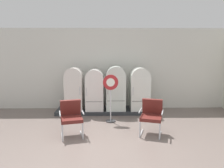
% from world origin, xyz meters
% --- Properties ---
extents(ground, '(12.00, 10.00, 0.05)m').
position_xyz_m(ground, '(0.00, 0.00, -0.03)').
color(ground, '#6D5F59').
extents(back_wall, '(11.76, 0.12, 3.11)m').
position_xyz_m(back_wall, '(0.00, 3.66, 1.57)').
color(back_wall, silver).
rests_on(back_wall, ground).
extents(display_plinth, '(3.73, 0.95, 0.13)m').
position_xyz_m(display_plinth, '(0.00, 3.02, 0.06)').
color(display_plinth, '#2C3034').
rests_on(display_plinth, ground).
extents(refrigerator_0, '(0.62, 0.66, 1.54)m').
position_xyz_m(refrigerator_0, '(-1.20, 2.91, 0.95)').
color(refrigerator_0, silver).
rests_on(refrigerator_0, display_plinth).
extents(refrigerator_1, '(0.64, 0.72, 1.48)m').
position_xyz_m(refrigerator_1, '(-0.46, 2.94, 0.91)').
color(refrigerator_1, white).
rests_on(refrigerator_1, display_plinth).
extents(refrigerator_2, '(0.69, 0.73, 1.59)m').
position_xyz_m(refrigerator_2, '(0.30, 2.94, 0.97)').
color(refrigerator_2, silver).
rests_on(refrigerator_2, display_plinth).
extents(refrigerator_3, '(0.69, 0.72, 1.54)m').
position_xyz_m(refrigerator_3, '(1.17, 2.94, 0.94)').
color(refrigerator_3, white).
rests_on(refrigerator_3, display_plinth).
extents(armchair_left, '(0.71, 0.73, 0.95)m').
position_xyz_m(armchair_left, '(-0.96, 0.80, 0.55)').
color(armchair_left, silver).
rests_on(armchair_left, ground).
extents(armchair_right, '(0.73, 0.75, 0.95)m').
position_xyz_m(armchair_right, '(1.20, 0.88, 0.55)').
color(armchair_right, silver).
rests_on(armchair_right, ground).
extents(sign_stand, '(0.48, 0.32, 1.52)m').
position_xyz_m(sign_stand, '(0.10, 1.92, 0.77)').
color(sign_stand, '#2D2D30').
rests_on(sign_stand, ground).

